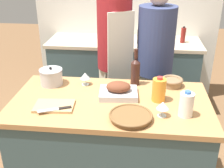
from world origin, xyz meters
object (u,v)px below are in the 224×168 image
object	(u,v)px
condiment_bottle_short	(183,35)
person_cook_guest	(155,62)
person_cook_aproned	(114,55)
wine_bottle_green	(135,71)
cutting_board	(54,106)
stock_pot	(51,77)
milk_jug	(186,104)
juice_jug	(159,90)
wine_glass_left	(163,106)
knife_chef	(56,109)
roasting_pan	(118,91)
condiment_bottle_tall	(140,37)
mixing_bowl	(172,82)
wine_glass_right	(85,76)
wicker_basket	(131,116)

from	to	relation	value
condiment_bottle_short	person_cook_guest	xyz separation A→B (m)	(-0.36, -0.75, -0.08)
person_cook_aproned	wine_bottle_green	bearing A→B (deg)	-94.80
cutting_board	person_cook_guest	world-z (taller)	person_cook_guest
person_cook_guest	stock_pot	bearing A→B (deg)	-128.37
person_cook_aproned	person_cook_guest	distance (m)	0.41
cutting_board	milk_jug	bearing A→B (deg)	-1.05
juice_jug	wine_glass_left	distance (m)	0.22
juice_jug	knife_chef	xyz separation A→B (m)	(-0.72, -0.24, -0.07)
condiment_bottle_short	cutting_board	bearing A→B (deg)	-122.83
roasting_pan	condiment_bottle_short	xyz separation A→B (m)	(0.66, 1.50, 0.04)
roasting_pan	person_cook_aproned	distance (m)	0.76
person_cook_guest	person_cook_aproned	bearing A→B (deg)	-163.39
knife_chef	condiment_bottle_tall	xyz separation A→B (m)	(0.55, 1.69, 0.06)
mixing_bowl	cutting_board	bearing A→B (deg)	-152.83
person_cook_guest	condiment_bottle_short	bearing A→B (deg)	82.10
condiment_bottle_tall	wine_bottle_green	bearing A→B (deg)	-90.93
cutting_board	wine_glass_left	xyz separation A→B (m)	(0.77, -0.04, 0.07)
mixing_bowl	juice_jug	distance (m)	0.30
cutting_board	person_cook_guest	xyz separation A→B (m)	(0.75, 0.96, 0.00)
wine_glass_right	knife_chef	world-z (taller)	wine_glass_right
condiment_bottle_short	person_cook_aproned	bearing A→B (deg)	-135.85
roasting_pan	person_cook_guest	bearing A→B (deg)	67.88
wine_glass_left	wine_glass_right	xyz separation A→B (m)	(-0.61, 0.44, -0.00)
cutting_board	wine_glass_left	size ratio (longest dim) A/B	2.66
mixing_bowl	knife_chef	xyz separation A→B (m)	(-0.84, -0.51, -0.02)
stock_pot	condiment_bottle_short	distance (m)	1.83
wine_bottle_green	milk_jug	bearing A→B (deg)	-52.44
juice_jug	condiment_bottle_tall	bearing A→B (deg)	96.49
mixing_bowl	wine_glass_right	xyz separation A→B (m)	(-0.72, -0.05, 0.04)
cutting_board	person_cook_guest	size ratio (longest dim) A/B	0.18
juice_jug	wine_glass_left	size ratio (longest dim) A/B	1.75
juice_jug	person_cook_guest	world-z (taller)	person_cook_guest
roasting_pan	condiment_bottle_short	distance (m)	1.64
roasting_pan	person_cook_guest	distance (m)	0.80
cutting_board	juice_jug	world-z (taller)	juice_jug
person_cook_aproned	person_cook_guest	size ratio (longest dim) A/B	1.05
roasting_pan	person_cook_guest	size ratio (longest dim) A/B	0.19
wine_glass_right	person_cook_guest	bearing A→B (deg)	43.65
mixing_bowl	condiment_bottle_tall	size ratio (longest dim) A/B	0.98
wine_bottle_green	wine_glass_right	xyz separation A→B (m)	(-0.41, -0.05, -0.04)
wicker_basket	cutting_board	world-z (taller)	wicker_basket
wicker_basket	condiment_bottle_tall	size ratio (longest dim) A/B	1.60
knife_chef	condiment_bottle_tall	size ratio (longest dim) A/B	1.24
milk_jug	wine_bottle_green	xyz separation A→B (m)	(-0.36, 0.46, 0.04)
juice_jug	milk_jug	xyz separation A→B (m)	(0.17, -0.20, -0.00)
stock_pot	mixing_bowl	distance (m)	1.01
wicker_basket	person_cook_guest	size ratio (longest dim) A/B	0.18
condiment_bottle_short	milk_jug	bearing A→B (deg)	-96.14
condiment_bottle_tall	person_cook_aproned	distance (m)	0.70
stock_pot	condiment_bottle_tall	world-z (taller)	condiment_bottle_tall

